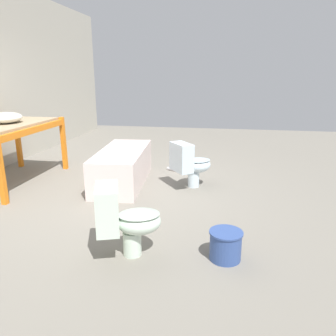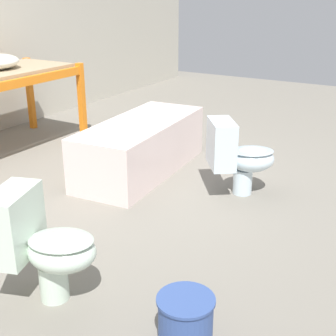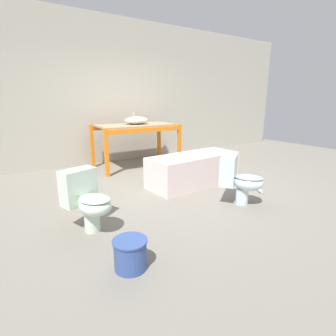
% 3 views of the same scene
% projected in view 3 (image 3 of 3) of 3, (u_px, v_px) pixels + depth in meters
% --- Properties ---
extents(ground_plane, '(12.00, 12.00, 0.00)m').
position_uv_depth(ground_plane, '(169.00, 186.00, 4.52)').
color(ground_plane, slate).
extents(warehouse_wall_rear, '(10.80, 0.08, 3.20)m').
position_uv_depth(warehouse_wall_rear, '(114.00, 92.00, 5.98)').
color(warehouse_wall_rear, '#B2AD9E').
rests_on(warehouse_wall_rear, ground_plane).
extents(shelving_rack, '(1.75, 0.95, 0.92)m').
position_uv_depth(shelving_rack, '(136.00, 130.00, 5.65)').
color(shelving_rack, orange).
rests_on(shelving_rack, ground_plane).
extents(sink_basin, '(0.52, 0.44, 0.24)m').
position_uv_depth(sink_basin, '(136.00, 120.00, 5.64)').
color(sink_basin, silver).
rests_on(sink_basin, shelving_rack).
extents(bathtub_main, '(1.70, 0.79, 0.53)m').
position_uv_depth(bathtub_main, '(194.00, 167.00, 4.54)').
color(bathtub_main, silver).
rests_on(bathtub_main, ground_plane).
extents(toilet_near, '(0.64, 0.68, 0.69)m').
position_uv_depth(toilet_near, '(239.00, 178.00, 3.66)').
color(toilet_near, silver).
rests_on(toilet_near, ground_plane).
extents(toilet_far, '(0.53, 0.67, 0.69)m').
position_uv_depth(toilet_far, '(87.00, 198.00, 2.91)').
color(toilet_far, silver).
rests_on(toilet_far, ground_plane).
extents(bucket_white, '(0.31, 0.31, 0.27)m').
position_uv_depth(bucket_white, '(130.00, 253.00, 2.28)').
color(bucket_white, '#334C8C').
rests_on(bucket_white, ground_plane).
extents(loose_pipe, '(0.29, 0.47, 0.06)m').
position_uv_depth(loose_pipe, '(256.00, 187.00, 4.35)').
color(loose_pipe, '#B7B7BC').
rests_on(loose_pipe, ground_plane).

